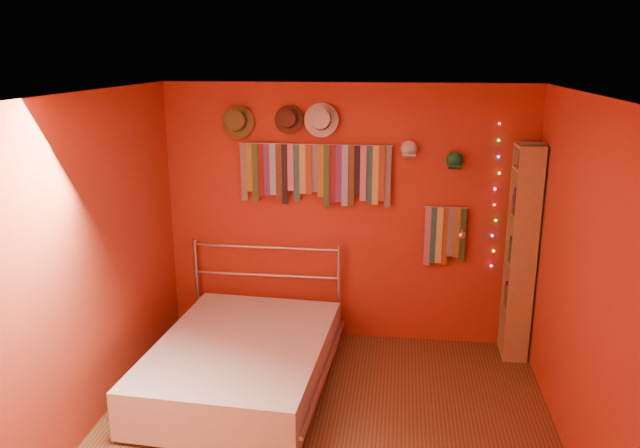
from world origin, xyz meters
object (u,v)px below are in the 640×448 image
at_px(reading_lamp, 461,234).
at_px(bookshelf, 526,252).
at_px(bed, 242,362).
at_px(tie_rack, 316,172).

xyz_separation_m(reading_lamp, bookshelf, (0.59, 0.03, -0.16)).
height_order(reading_lamp, bed, reading_lamp).
xyz_separation_m(bookshelf, bed, (-2.43, -0.90, -0.79)).
bearing_deg(bed, bookshelf, 23.49).
distance_m(bookshelf, bed, 2.71).
bearing_deg(reading_lamp, bookshelf, 3.09).
height_order(bookshelf, bed, bookshelf).
xyz_separation_m(tie_rack, bookshelf, (1.94, -0.16, -0.66)).
xyz_separation_m(reading_lamp, bed, (-1.84, -0.87, -0.95)).
bearing_deg(bookshelf, reading_lamp, -176.91).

